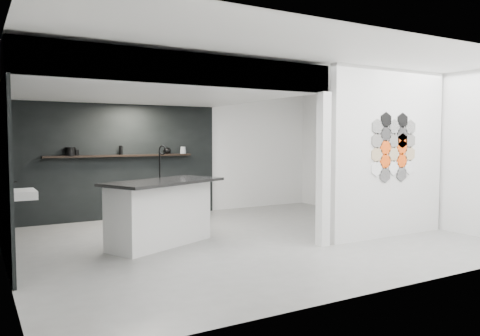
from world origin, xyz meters
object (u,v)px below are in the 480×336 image
utensil_cup (76,153)px  stockpot (70,151)px  wall_basin (21,194)px  kitchen_island (160,212)px  kettle (167,151)px  partition_panel (389,153)px  glass_bowl (183,152)px  bottle_dark (121,150)px  glass_vase (183,150)px

utensil_cup → stockpot: bearing=180.0°
wall_basin → kitchen_island: bearing=-15.3°
wall_basin → kitchen_island: size_ratio=0.29×
kettle → utensil_cup: 1.85m
stockpot → partition_panel: bearing=-41.2°
glass_bowl → stockpot: bearing=180.0°
glass_bowl → bottle_dark: bearing=180.0°
wall_basin → bottle_dark: bearing=45.5°
stockpot → glass_vase: stockpot is taller
stockpot → utensil_cup: bearing=0.0°
stockpot → bottle_dark: bearing=0.0°
partition_panel → glass_bowl: 4.39m
glass_bowl → bottle_dark: size_ratio=0.68×
stockpot → glass_vase: (2.34, 0.00, -0.00)m
wall_basin → glass_vase: 4.01m
kettle → glass_vase: 0.37m
glass_bowl → kitchen_island: bearing=-119.8°
wall_basin → bottle_dark: 2.95m
wall_basin → glass_bowl: 4.00m
kitchen_island → stockpot: (-0.86, 2.59, 0.88)m
wall_basin → kettle: kettle is taller
bottle_dark → utensil_cup: bearing=180.0°
wall_basin → partition_panel: bearing=-18.2°
kitchen_island → bottle_dark: size_ratio=11.37×
glass_bowl → glass_vase: glass_vase is taller
partition_panel → wall_basin: size_ratio=4.67×
kitchen_island → kettle: kitchen_island is taller
partition_panel → utensil_cup: size_ratio=24.97×
kettle → stockpot: bearing=-171.1°
partition_panel → kettle: bearing=122.3°
wall_basin → glass_bowl: size_ratio=4.78×
partition_panel → kettle: partition_panel is taller
partition_panel → bottle_dark: 5.17m
partition_panel → glass_vase: (-2.08, 3.87, -0.00)m
kitchen_island → kettle: size_ratio=12.76×
wall_basin → glass_bowl: (3.39, 2.07, 0.51)m
glass_bowl → glass_vase: 0.03m
partition_panel → bottle_dark: size_ratio=15.23×
stockpot → kettle: (1.97, 0.00, -0.01)m
stockpot → glass_vase: 2.34m
wall_basin → glass_vase: bearing=31.3°
stockpot → bottle_dark: bottle_dark is taller
kitchen_island → glass_vase: 3.11m
kettle → glass_bowl: size_ratio=1.30×
partition_panel → glass_bowl: (-2.08, 3.87, -0.04)m
kitchen_island → bottle_dark: 2.74m
utensil_cup → partition_panel: bearing=-42.0°
glass_bowl → glass_vase: size_ratio=0.83×
glass_vase → utensil_cup: (-2.22, 0.00, -0.02)m
bottle_dark → utensil_cup: bottle_dark is taller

